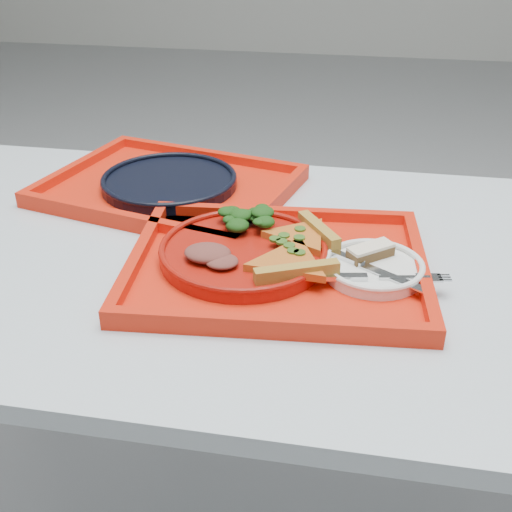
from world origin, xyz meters
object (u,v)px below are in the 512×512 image
(tray_far, at_px, (170,190))
(dessert_bar, at_px, (371,251))
(tray_main, at_px, (277,268))
(dinner_plate, at_px, (243,254))
(navy_plate, at_px, (169,183))

(tray_far, bearing_deg, dessert_bar, -17.81)
(tray_far, relative_size, dessert_bar, 6.09)
(tray_far, height_order, dessert_bar, dessert_bar)
(tray_main, relative_size, dinner_plate, 1.73)
(tray_main, relative_size, tray_far, 1.00)
(dinner_plate, bearing_deg, tray_far, 128.06)
(tray_far, distance_m, dessert_bar, 0.46)
(tray_far, height_order, dinner_plate, dinner_plate)
(dinner_plate, bearing_deg, dessert_bar, 4.42)
(navy_plate, xyz_separation_m, dessert_bar, (0.39, -0.24, 0.02))
(tray_main, height_order, dinner_plate, dinner_plate)
(tray_far, distance_m, navy_plate, 0.01)
(dessert_bar, bearing_deg, dinner_plate, 145.04)
(tray_main, relative_size, dessert_bar, 6.09)
(tray_main, distance_m, tray_far, 0.36)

